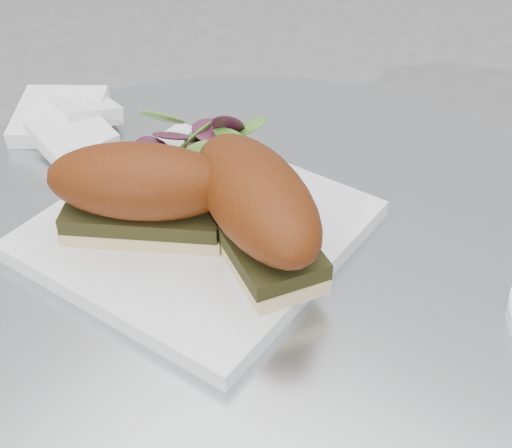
% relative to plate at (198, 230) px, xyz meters
% --- Properties ---
extents(plate, '(0.24, 0.24, 0.02)m').
position_rel_plate_xyz_m(plate, '(0.00, 0.00, 0.00)').
color(plate, white).
rests_on(plate, table).
extents(sandwich_left, '(0.17, 0.13, 0.08)m').
position_rel_plate_xyz_m(sandwich_left, '(-0.03, -0.03, 0.05)').
color(sandwich_left, '#F1DE96').
rests_on(sandwich_left, plate).
extents(sandwich_right, '(0.18, 0.15, 0.08)m').
position_rel_plate_xyz_m(sandwich_right, '(0.06, 0.00, 0.05)').
color(sandwich_right, '#F1DE96').
rests_on(sandwich_right, plate).
extents(salad, '(0.11, 0.11, 0.05)m').
position_rel_plate_xyz_m(salad, '(-0.05, 0.07, 0.03)').
color(salad, '#539932').
rests_on(salad, plate).
extents(napkin, '(0.14, 0.14, 0.02)m').
position_rel_plate_xyz_m(napkin, '(-0.21, 0.05, 0.00)').
color(napkin, white).
rests_on(napkin, table).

